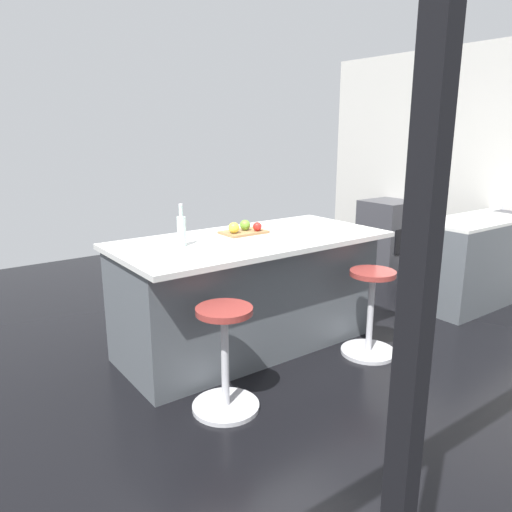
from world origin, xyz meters
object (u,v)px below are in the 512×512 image
(cutting_board, at_px, (244,232))
(apple_red, at_px, (257,227))
(stool_middle, at_px, (225,362))
(water_bottle, at_px, (182,230))
(kitchen_island, at_px, (249,292))
(apple_green, at_px, (245,225))
(stool_by_window, at_px, (370,315))
(oven_range, at_px, (387,233))
(apple_yellow, at_px, (234,228))

(cutting_board, distance_m, apple_red, 0.12)
(stool_middle, xyz_separation_m, water_bottle, (-0.10, -0.72, 0.73))
(apple_red, bearing_deg, kitchen_island, 24.85)
(cutting_board, relative_size, apple_green, 4.13)
(stool_by_window, relative_size, apple_red, 9.56)
(cutting_board, xyz_separation_m, apple_green, (-0.03, -0.02, 0.05))
(oven_range, bearing_deg, apple_red, 18.15)
(stool_by_window, distance_m, stool_middle, 1.38)
(apple_yellow, relative_size, water_bottle, 0.28)
(apple_yellow, height_order, apple_red, apple_yellow)
(cutting_board, xyz_separation_m, apple_yellow, (0.11, 0.02, 0.05))
(oven_range, xyz_separation_m, apple_yellow, (3.04, 0.89, 0.57))
(apple_red, bearing_deg, stool_middle, 43.01)
(stool_by_window, xyz_separation_m, apple_green, (0.63, -0.85, 0.67))
(stool_by_window, xyz_separation_m, apple_yellow, (0.77, -0.80, 0.67))
(oven_range, height_order, apple_red, apple_red)
(kitchen_island, bearing_deg, stool_by_window, 134.44)
(oven_range, relative_size, apple_yellow, 9.82)
(kitchen_island, height_order, stool_by_window, kitchen_island)
(stool_by_window, distance_m, cutting_board, 1.22)
(kitchen_island, height_order, water_bottle, water_bottle)
(oven_range, xyz_separation_m, stool_middle, (3.66, 1.69, -0.10))
(water_bottle, bearing_deg, oven_range, -164.67)
(stool_middle, distance_m, apple_red, 1.30)
(kitchen_island, distance_m, apple_green, 0.55)
(stool_middle, xyz_separation_m, apple_red, (-0.82, -0.76, 0.67))
(cutting_board, bearing_deg, stool_by_window, 128.35)
(kitchen_island, height_order, cutting_board, cutting_board)
(oven_range, xyz_separation_m, water_bottle, (3.56, 0.97, 0.63))
(stool_middle, distance_m, apple_green, 1.32)
(cutting_board, bearing_deg, apple_yellow, 12.41)
(kitchen_island, height_order, apple_red, apple_red)
(apple_yellow, relative_size, apple_red, 1.20)
(apple_yellow, bearing_deg, apple_red, 168.99)
(stool_by_window, bearing_deg, apple_yellow, -46.32)
(oven_range, relative_size, stool_middle, 1.24)
(cutting_board, height_order, water_bottle, water_bottle)
(apple_green, xyz_separation_m, apple_red, (-0.06, 0.08, -0.01))
(apple_yellow, bearing_deg, cutting_board, -167.59)
(stool_middle, distance_m, cutting_board, 1.26)
(oven_range, bearing_deg, water_bottle, 15.33)
(stool_middle, bearing_deg, apple_yellow, -127.39)
(apple_red, height_order, water_bottle, water_bottle)
(kitchen_island, xyz_separation_m, stool_middle, (0.69, 0.70, -0.14))
(stool_by_window, bearing_deg, stool_middle, 0.00)
(oven_range, distance_m, water_bottle, 3.74)
(cutting_board, height_order, apple_green, apple_green)
(stool_by_window, relative_size, apple_yellow, 7.94)
(apple_green, bearing_deg, apple_yellow, 17.20)
(kitchen_island, bearing_deg, cutting_board, -106.02)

